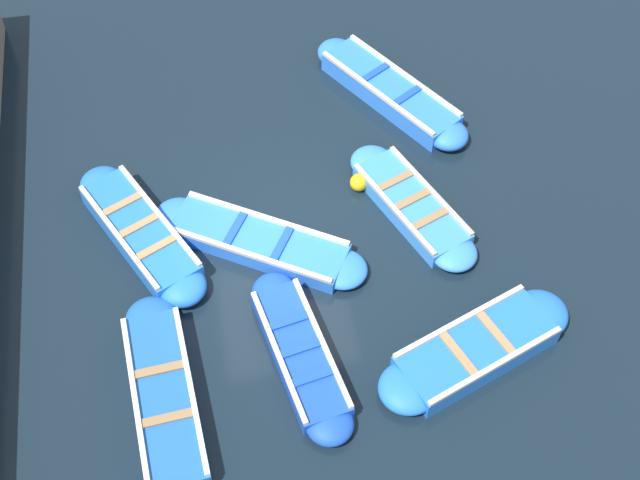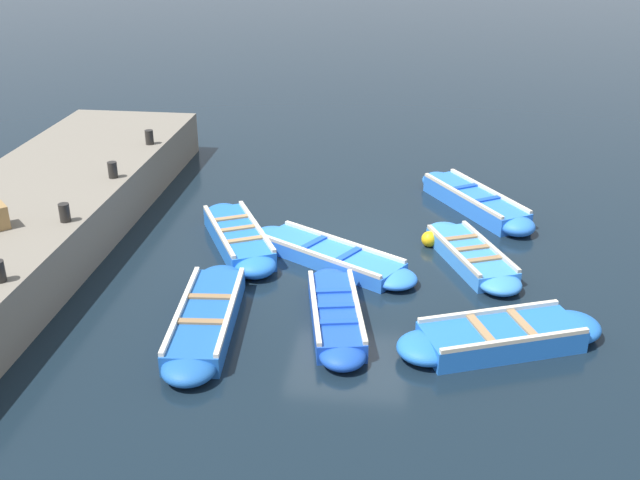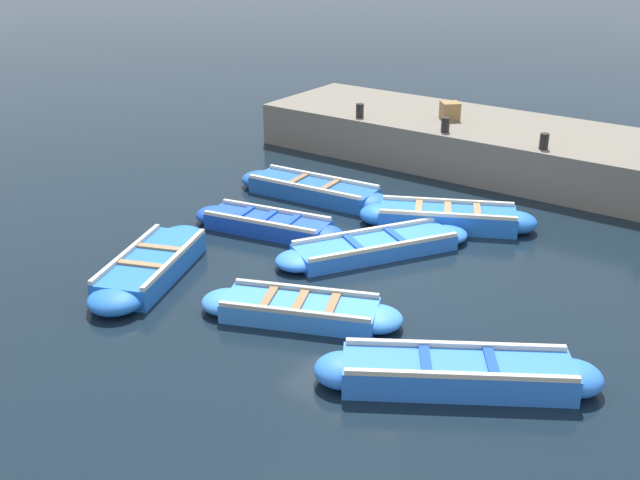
{
  "view_description": "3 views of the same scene",
  "coord_description": "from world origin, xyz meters",
  "px_view_note": "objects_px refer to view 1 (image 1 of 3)",
  "views": [
    {
      "loc": [
        0.96,
        9.29,
        12.28
      ],
      "look_at": [
        -0.6,
        0.47,
        0.41
      ],
      "focal_mm": 50.0,
      "sensor_mm": 36.0,
      "label": 1
    },
    {
      "loc": [
        -1.02,
        13.33,
        6.61
      ],
      "look_at": [
        0.59,
        0.26,
        0.54
      ],
      "focal_mm": 42.0,
      "sensor_mm": 36.0,
      "label": 2
    },
    {
      "loc": [
        -10.56,
        -6.4,
        5.86
      ],
      "look_at": [
        -0.24,
        0.94,
        0.31
      ],
      "focal_mm": 42.0,
      "sensor_mm": 36.0,
      "label": 3
    }
  ],
  "objects_px": {
    "boat_far_corner": "(165,399)",
    "boat_near_quay": "(259,242)",
    "boat_centre": "(411,205)",
    "boat_inner_gap": "(300,354)",
    "boat_stern_in": "(390,92)",
    "buoy_orange_near": "(359,182)",
    "boat_tucked": "(476,350)",
    "boat_alongside": "(141,233)"
  },
  "relations": [
    {
      "from": "boat_inner_gap",
      "to": "buoy_orange_near",
      "type": "bearing_deg",
      "value": -115.95
    },
    {
      "from": "boat_stern_in",
      "to": "boat_near_quay",
      "type": "height_order",
      "value": "boat_stern_in"
    },
    {
      "from": "boat_near_quay",
      "to": "boat_alongside",
      "type": "bearing_deg",
      "value": -14.37
    },
    {
      "from": "boat_stern_in",
      "to": "boat_far_corner",
      "type": "xyz_separation_m",
      "value": [
        4.79,
        5.85,
        -0.02
      ]
    },
    {
      "from": "boat_near_quay",
      "to": "boat_tucked",
      "type": "bearing_deg",
      "value": 138.4
    },
    {
      "from": "boat_near_quay",
      "to": "boat_stern_in",
      "type": "bearing_deg",
      "value": -133.8
    },
    {
      "from": "boat_centre",
      "to": "boat_tucked",
      "type": "height_order",
      "value": "boat_tucked"
    },
    {
      "from": "boat_tucked",
      "to": "buoy_orange_near",
      "type": "xyz_separation_m",
      "value": [
        1.1,
        -3.71,
        -0.03
      ]
    },
    {
      "from": "buoy_orange_near",
      "to": "boat_tucked",
      "type": "bearing_deg",
      "value": 106.5
    },
    {
      "from": "boat_far_corner",
      "to": "boat_alongside",
      "type": "height_order",
      "value": "boat_alongside"
    },
    {
      "from": "boat_stern_in",
      "to": "buoy_orange_near",
      "type": "xyz_separation_m",
      "value": [
        1.06,
        2.14,
        -0.04
      ]
    },
    {
      "from": "boat_stern_in",
      "to": "buoy_orange_near",
      "type": "relative_size",
      "value": 11.33
    },
    {
      "from": "boat_centre",
      "to": "buoy_orange_near",
      "type": "xyz_separation_m",
      "value": [
        0.81,
        -0.68,
        0.01
      ]
    },
    {
      "from": "boat_stern_in",
      "to": "boat_centre",
      "type": "bearing_deg",
      "value": 84.92
    },
    {
      "from": "boat_far_corner",
      "to": "boat_tucked",
      "type": "bearing_deg",
      "value": -179.99
    },
    {
      "from": "boat_tucked",
      "to": "boat_near_quay",
      "type": "xyz_separation_m",
      "value": [
        3.05,
        -2.71,
        -0.04
      ]
    },
    {
      "from": "boat_inner_gap",
      "to": "boat_far_corner",
      "type": "bearing_deg",
      "value": 11.06
    },
    {
      "from": "boat_far_corner",
      "to": "boat_near_quay",
      "type": "bearing_deg",
      "value": -123.35
    },
    {
      "from": "boat_tucked",
      "to": "buoy_orange_near",
      "type": "height_order",
      "value": "boat_tucked"
    },
    {
      "from": "boat_centre",
      "to": "boat_inner_gap",
      "type": "height_order",
      "value": "boat_inner_gap"
    },
    {
      "from": "boat_far_corner",
      "to": "buoy_orange_near",
      "type": "xyz_separation_m",
      "value": [
        -3.73,
        -3.71,
        -0.02
      ]
    },
    {
      "from": "boat_tucked",
      "to": "boat_inner_gap",
      "type": "distance_m",
      "value": 2.73
    },
    {
      "from": "boat_far_corner",
      "to": "boat_centre",
      "type": "bearing_deg",
      "value": -146.28
    },
    {
      "from": "boat_centre",
      "to": "boat_inner_gap",
      "type": "relative_size",
      "value": 0.99
    },
    {
      "from": "boat_tucked",
      "to": "boat_far_corner",
      "type": "relative_size",
      "value": 0.94
    },
    {
      "from": "boat_tucked",
      "to": "boat_alongside",
      "type": "distance_m",
      "value": 5.96
    },
    {
      "from": "boat_stern_in",
      "to": "boat_far_corner",
      "type": "relative_size",
      "value": 0.96
    },
    {
      "from": "boat_stern_in",
      "to": "boat_inner_gap",
      "type": "bearing_deg",
      "value": 63.9
    },
    {
      "from": "boat_tucked",
      "to": "boat_alongside",
      "type": "bearing_deg",
      "value": -32.64
    },
    {
      "from": "boat_tucked",
      "to": "boat_far_corner",
      "type": "distance_m",
      "value": 4.83
    },
    {
      "from": "boat_far_corner",
      "to": "boat_alongside",
      "type": "bearing_deg",
      "value": -86.76
    },
    {
      "from": "boat_near_quay",
      "to": "boat_alongside",
      "type": "xyz_separation_m",
      "value": [
        1.96,
        -0.5,
        0.05
      ]
    },
    {
      "from": "boat_alongside",
      "to": "boat_stern_in",
      "type": "bearing_deg",
      "value": -152.1
    },
    {
      "from": "boat_centre",
      "to": "boat_stern_in",
      "type": "bearing_deg",
      "value": -95.08
    },
    {
      "from": "boat_stern_in",
      "to": "boat_inner_gap",
      "type": "xyz_separation_m",
      "value": [
        2.66,
        5.43,
        -0.03
      ]
    },
    {
      "from": "boat_near_quay",
      "to": "boat_inner_gap",
      "type": "distance_m",
      "value": 2.32
    },
    {
      "from": "boat_inner_gap",
      "to": "buoy_orange_near",
      "type": "distance_m",
      "value": 3.66
    },
    {
      "from": "boat_near_quay",
      "to": "boat_far_corner",
      "type": "relative_size",
      "value": 0.98
    },
    {
      "from": "boat_far_corner",
      "to": "boat_alongside",
      "type": "distance_m",
      "value": 3.22
    },
    {
      "from": "boat_near_quay",
      "to": "boat_alongside",
      "type": "relative_size",
      "value": 1.06
    },
    {
      "from": "boat_centre",
      "to": "boat_stern_in",
      "type": "xyz_separation_m",
      "value": [
        -0.25,
        -2.82,
        0.04
      ]
    },
    {
      "from": "boat_stern_in",
      "to": "boat_inner_gap",
      "type": "height_order",
      "value": "boat_stern_in"
    }
  ]
}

